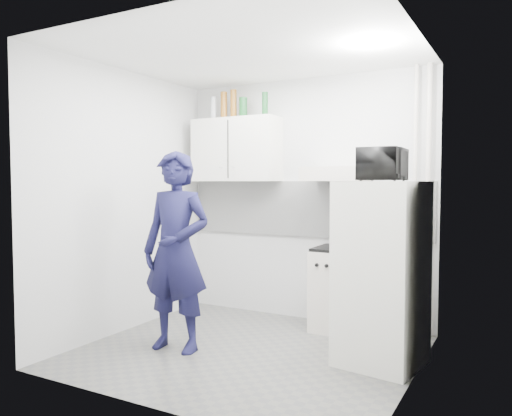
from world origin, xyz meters
The scene contains 22 objects.
floor centered at (0.00, 0.00, 0.00)m, with size 2.80×2.80×0.00m, color #5A5952.
ceiling centered at (0.00, 0.00, 2.60)m, with size 2.80×2.80×0.00m, color white.
wall_back centered at (0.00, 1.25, 1.30)m, with size 2.80×2.80×0.00m, color silver.
wall_left centered at (-1.40, 0.00, 1.30)m, with size 2.60×2.60×0.00m, color silver.
wall_right centered at (1.40, 0.00, 1.30)m, with size 2.60×2.60×0.00m, color silver.
person centered at (-0.59, -0.24, 0.88)m, with size 0.64×0.42×1.76m, color #141335.
stove centered at (0.50, 1.00, 0.40)m, with size 0.51×0.51×0.81m, color beige.
fridge centered at (1.10, 0.28, 0.75)m, with size 0.62×0.62×1.50m, color white.
stove_top centered at (0.50, 1.00, 0.82)m, with size 0.49×0.49×0.03m, color black.
saucepan centered at (0.54, 0.99, 0.89)m, with size 0.17×0.17×0.09m, color silver.
microwave centered at (1.10, 0.28, 1.63)m, with size 0.32×0.48×0.26m, color black.
bottle_b centered at (-1.06, 1.07, 2.33)m, with size 0.07×0.07×0.26m, color #B2B7BC.
bottle_c centered at (-0.91, 1.07, 2.35)m, with size 0.07×0.07×0.31m, color brown.
bottle_d centered at (-0.79, 1.07, 2.36)m, with size 0.07×0.07×0.32m, color brown.
canister_a centered at (-0.66, 1.07, 2.31)m, with size 0.09×0.09×0.22m, color #144C1E.
bottle_e centered at (-0.39, 1.07, 2.33)m, with size 0.06×0.06×0.26m, color #144C1E.
upper_cabinet centered at (-0.75, 1.07, 1.85)m, with size 1.00×0.35×0.70m, color white.
range_hood centered at (0.45, 1.00, 1.57)m, with size 0.60×0.50×0.14m, color beige.
backsplash centered at (0.00, 1.24, 1.20)m, with size 2.74×0.03×0.60m, color white.
pipe_a centered at (1.30, 1.17, 1.30)m, with size 0.05×0.05×2.60m, color beige.
pipe_b centered at (1.18, 1.17, 1.30)m, with size 0.04×0.04×2.60m, color beige.
ceiling_spot_fixture centered at (1.00, 0.20, 2.57)m, with size 0.10×0.10×0.02m, color white.
Camera 1 is at (2.13, -3.74, 1.49)m, focal length 35.00 mm.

